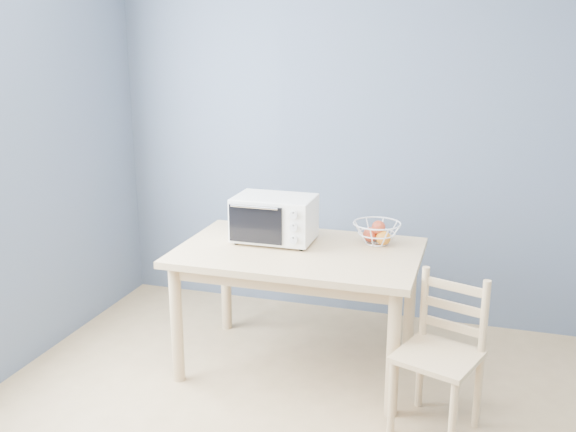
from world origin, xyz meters
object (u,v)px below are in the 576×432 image
(dining_table, at_px, (298,266))
(fruit_basket, at_px, (377,232))
(dining_chair, at_px, (441,357))
(toaster_oven, at_px, (271,218))

(dining_table, xyz_separation_m, fruit_basket, (0.42, 0.24, 0.17))
(fruit_basket, relative_size, dining_chair, 0.40)
(fruit_basket, xyz_separation_m, dining_chair, (0.44, -0.65, -0.43))
(dining_table, height_order, toaster_oven, toaster_oven)
(fruit_basket, bearing_deg, dining_table, -150.41)
(toaster_oven, distance_m, dining_chair, 1.28)
(dining_chair, bearing_deg, fruit_basket, 144.07)
(dining_table, bearing_deg, dining_chair, -25.32)
(toaster_oven, relative_size, fruit_basket, 1.49)
(fruit_basket, height_order, dining_chair, fruit_basket)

